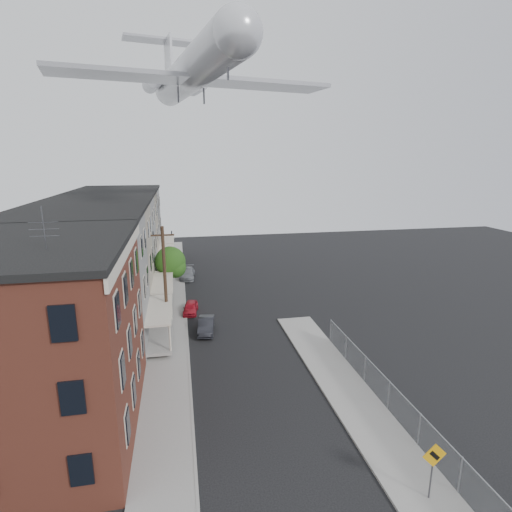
{
  "coord_description": "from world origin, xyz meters",
  "views": [
    {
      "loc": [
        -4.27,
        -13.34,
        14.12
      ],
      "look_at": [
        0.19,
        9.59,
        8.38
      ],
      "focal_mm": 28.0,
      "sensor_mm": 36.0,
      "label": 1
    }
  ],
  "objects_px": {
    "car_mid": "(206,325)",
    "car_far": "(187,273)",
    "warning_sign": "(433,463)",
    "car_near": "(191,308)",
    "airplane": "(191,72)",
    "utility_pole": "(165,280)",
    "street_tree": "(171,263)"
  },
  "relations": [
    {
      "from": "car_mid",
      "to": "car_far",
      "type": "bearing_deg",
      "value": 101.27
    },
    {
      "from": "warning_sign",
      "to": "car_near",
      "type": "distance_m",
      "value": 25.06
    },
    {
      "from": "car_near",
      "to": "warning_sign",
      "type": "bearing_deg",
      "value": -60.77
    },
    {
      "from": "car_far",
      "to": "warning_sign",
      "type": "bearing_deg",
      "value": -70.67
    },
    {
      "from": "car_near",
      "to": "airplane",
      "type": "height_order",
      "value": "airplane"
    },
    {
      "from": "utility_pole",
      "to": "street_tree",
      "type": "height_order",
      "value": "utility_pole"
    },
    {
      "from": "warning_sign",
      "to": "airplane",
      "type": "relative_size",
      "value": 0.1
    },
    {
      "from": "car_near",
      "to": "car_mid",
      "type": "height_order",
      "value": "car_mid"
    },
    {
      "from": "car_mid",
      "to": "airplane",
      "type": "relative_size",
      "value": 0.13
    },
    {
      "from": "street_tree",
      "to": "airplane",
      "type": "relative_size",
      "value": 0.19
    },
    {
      "from": "airplane",
      "to": "street_tree",
      "type": "bearing_deg",
      "value": 135.2
    },
    {
      "from": "car_near",
      "to": "car_far",
      "type": "xyz_separation_m",
      "value": [
        -0.0,
        11.38,
        0.08
      ]
    },
    {
      "from": "utility_pole",
      "to": "street_tree",
      "type": "bearing_deg",
      "value": 88.11
    },
    {
      "from": "car_near",
      "to": "car_mid",
      "type": "relative_size",
      "value": 0.86
    },
    {
      "from": "utility_pole",
      "to": "street_tree",
      "type": "relative_size",
      "value": 1.73
    },
    {
      "from": "utility_pole",
      "to": "car_far",
      "type": "bearing_deg",
      "value": 82.7
    },
    {
      "from": "car_near",
      "to": "airplane",
      "type": "distance_m",
      "value": 21.29
    },
    {
      "from": "warning_sign",
      "to": "utility_pole",
      "type": "relative_size",
      "value": 0.31
    },
    {
      "from": "warning_sign",
      "to": "car_mid",
      "type": "height_order",
      "value": "warning_sign"
    },
    {
      "from": "street_tree",
      "to": "car_mid",
      "type": "distance_m",
      "value": 10.94
    },
    {
      "from": "street_tree",
      "to": "airplane",
      "type": "xyz_separation_m",
      "value": [
        2.66,
        -2.64,
        18.13
      ]
    },
    {
      "from": "car_mid",
      "to": "warning_sign",
      "type": "bearing_deg",
      "value": -59.55
    },
    {
      "from": "street_tree",
      "to": "car_near",
      "type": "distance_m",
      "value": 6.6
    },
    {
      "from": "car_near",
      "to": "car_far",
      "type": "height_order",
      "value": "car_far"
    },
    {
      "from": "car_near",
      "to": "car_mid",
      "type": "bearing_deg",
      "value": -68.2
    },
    {
      "from": "airplane",
      "to": "car_near",
      "type": "bearing_deg",
      "value": -107.91
    },
    {
      "from": "warning_sign",
      "to": "utility_pole",
      "type": "bearing_deg",
      "value": 120.48
    },
    {
      "from": "warning_sign",
      "to": "car_far",
      "type": "bearing_deg",
      "value": 104.87
    },
    {
      "from": "warning_sign",
      "to": "street_tree",
      "type": "xyz_separation_m",
      "value": [
        -10.87,
        28.95,
        1.57
      ]
    },
    {
      "from": "warning_sign",
      "to": "car_mid",
      "type": "xyz_separation_m",
      "value": [
        -8.07,
        18.77,
        -1.29
      ]
    },
    {
      "from": "street_tree",
      "to": "car_near",
      "type": "relative_size",
      "value": 1.67
    },
    {
      "from": "warning_sign",
      "to": "car_far",
      "type": "distance_m",
      "value": 35.87
    }
  ]
}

